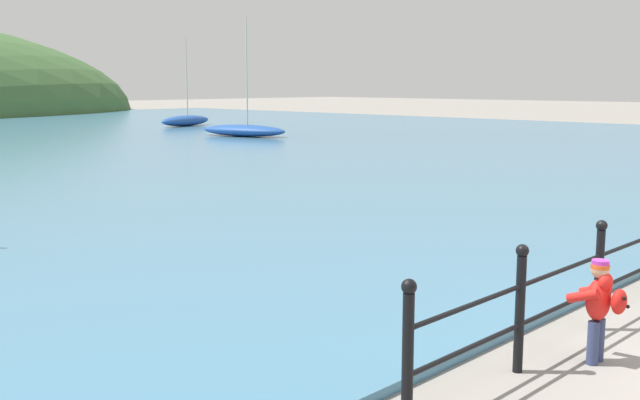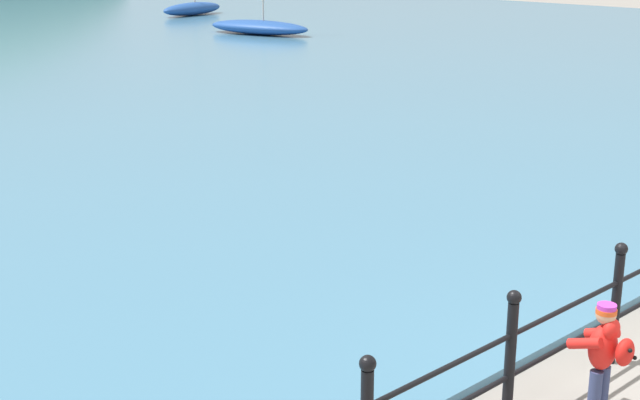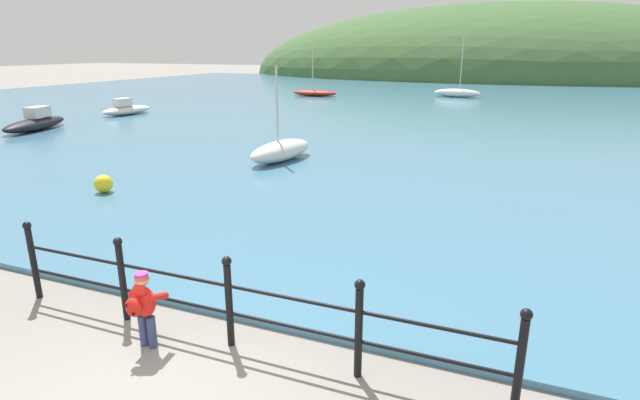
# 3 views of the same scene
# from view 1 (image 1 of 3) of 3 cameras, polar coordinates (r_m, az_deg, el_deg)

# --- Properties ---
(iron_railing) EXTENTS (6.83, 0.12, 1.21)m
(iron_railing) POSITION_cam_1_polar(r_m,az_deg,el_deg) (8.59, 20.49, -5.15)
(iron_railing) COLOR black
(iron_railing) RESTS_ON ground
(child_in_coat) EXTENTS (0.38, 0.53, 1.00)m
(child_in_coat) POSITION_cam_1_polar(r_m,az_deg,el_deg) (7.59, 20.57, -7.25)
(child_in_coat) COLOR navy
(child_in_coat) RESTS_ON ground
(boat_green_fishing) EXTENTS (2.63, 4.87, 5.67)m
(boat_green_fishing) POSITION_cam_1_polar(r_m,az_deg,el_deg) (36.47, -5.84, 5.32)
(boat_green_fishing) COLOR #1E4793
(boat_green_fishing) RESTS_ON water
(boat_nearest_quay) EXTENTS (4.26, 2.10, 5.15)m
(boat_nearest_quay) POSITION_cam_1_polar(r_m,az_deg,el_deg) (45.87, -10.20, 5.99)
(boat_nearest_quay) COLOR #1E4793
(boat_nearest_quay) RESTS_ON water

